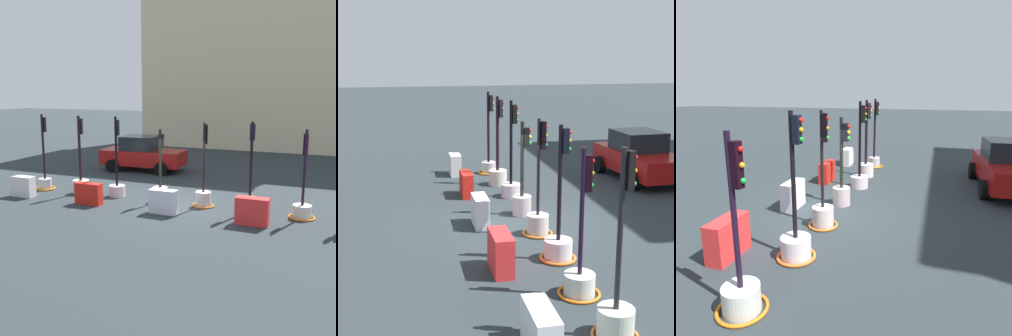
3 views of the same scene
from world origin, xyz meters
TOP-DOWN VIEW (x-y plane):
  - ground_plane at (0.00, 0.00)m, footprint 120.00×120.00m
  - traffic_light_0 at (-6.38, 0.18)m, footprint 0.87×0.87m
  - traffic_light_1 at (-4.50, 0.20)m, footprint 0.69×0.69m
  - traffic_light_2 at (-2.82, 0.34)m, footprint 0.68×0.68m
  - traffic_light_3 at (-0.80, 0.25)m, footprint 0.58×0.58m
  - traffic_light_4 at (0.98, 0.27)m, footprint 0.84×0.84m
  - traffic_light_5 at (2.75, 0.30)m, footprint 0.90×0.90m
  - traffic_light_6 at (4.60, 0.17)m, footprint 0.90×0.90m
  - construction_barrier_0 at (-6.40, -1.21)m, footprint 0.99×0.42m
  - construction_barrier_1 at (-3.23, -1.16)m, footprint 1.07×0.36m
  - construction_barrier_2 at (-0.07, -1.16)m, footprint 1.02×0.40m
  - construction_barrier_3 at (3.14, -1.19)m, footprint 1.09×0.44m
  - car_red_compact at (-4.28, 5.76)m, footprint 4.59×2.46m

SIDE VIEW (x-z plane):
  - ground_plane at x=0.00m, z-range 0.00..0.00m
  - construction_barrier_1 at x=-3.23m, z-range 0.00..0.84m
  - construction_barrier_0 at x=-6.40m, z-range 0.00..0.85m
  - construction_barrier_2 at x=-0.07m, z-range 0.00..0.87m
  - construction_barrier_3 at x=3.14m, z-range 0.00..0.92m
  - traffic_light_6 at x=4.60m, z-range -1.09..2.01m
  - traffic_light_5 at x=2.75m, z-range -1.16..2.13m
  - traffic_light_4 at x=0.98m, z-range -1.11..2.09m
  - traffic_light_0 at x=-6.38m, z-range -1.12..2.21m
  - traffic_light_2 at x=-2.82m, z-range -1.06..2.25m
  - traffic_light_1 at x=-4.50m, z-range -1.04..2.28m
  - traffic_light_3 at x=-0.80m, z-range -0.81..2.08m
  - car_red_compact at x=-4.28m, z-range -0.04..1.85m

